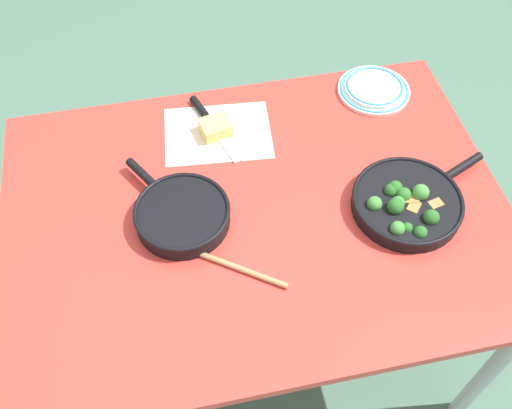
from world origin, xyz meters
TOP-DOWN VIEW (x-y plane):
  - ground_plane at (0.00, 0.00)m, footprint 14.00×14.00m
  - dining_table_red at (0.00, 0.00)m, footprint 1.35×0.98m
  - skillet_broccoli at (-0.39, 0.08)m, footprint 0.41×0.29m
  - skillet_eggs at (0.20, -0.01)m, footprint 0.26×0.34m
  - wooden_spoon at (0.15, 0.13)m, footprint 0.30×0.22m
  - parchment_sheet at (0.05, -0.30)m, footprint 0.33×0.27m
  - grater_knife at (0.07, -0.35)m, footprint 0.12×0.28m
  - cheese_block at (0.06, -0.30)m, footprint 0.10×0.09m
  - dinner_plate_stack at (-0.46, -0.38)m, footprint 0.23×0.23m

SIDE VIEW (x-z plane):
  - ground_plane at x=0.00m, z-range 0.00..0.00m
  - dining_table_red at x=0.00m, z-range 0.31..1.09m
  - parchment_sheet at x=0.05m, z-range 0.78..0.78m
  - wooden_spoon at x=0.15m, z-range 0.78..0.79m
  - grater_knife at x=0.07m, z-range 0.77..0.80m
  - dinner_plate_stack at x=-0.46m, z-range 0.78..0.80m
  - cheese_block at x=0.06m, z-range 0.78..0.82m
  - skillet_eggs at x=0.20m, z-range 0.78..0.83m
  - skillet_broccoli at x=-0.39m, z-range 0.77..0.84m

